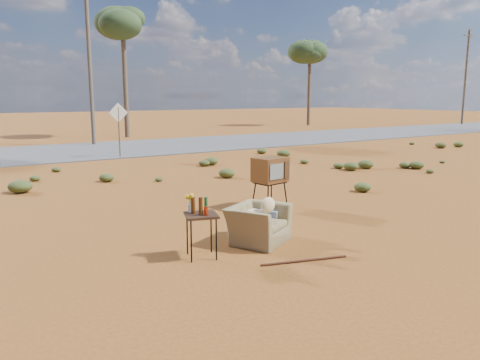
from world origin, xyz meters
TOP-DOWN VIEW (x-y plane):
  - ground at (0.00, 0.00)m, footprint 140.00×140.00m
  - highway at (0.00, 15.00)m, footprint 140.00×7.00m
  - armchair at (-0.18, -0.17)m, footprint 1.27×1.18m
  - tv_unit at (1.46, 1.74)m, footprint 0.78×0.67m
  - side_table at (-1.43, -0.32)m, footprint 0.60×0.60m
  - rusty_bar at (-0.21, -1.38)m, footprint 1.34×0.43m
  - road_sign at (1.50, 12.00)m, footprint 0.78×0.06m
  - eucalyptus_center at (5.00, 21.00)m, footprint 3.20×3.20m
  - eucalyptus_right at (22.00, 24.00)m, footprint 3.20×3.20m
  - utility_pole_center at (2.00, 17.50)m, footprint 1.40×0.20m
  - utility_pole_east at (34.00, 17.50)m, footprint 1.40×0.20m
  - scrub_patch at (-0.82, 4.41)m, footprint 17.49×8.07m

SIDE VIEW (x-z plane):
  - ground at x=0.00m, z-range 0.00..0.00m
  - rusty_bar at x=-0.21m, z-range 0.00..0.04m
  - highway at x=0.00m, z-range 0.00..0.04m
  - scrub_patch at x=-0.82m, z-range -0.03..0.30m
  - armchair at x=-0.18m, z-range -0.03..0.82m
  - side_table at x=-1.43m, z-range 0.23..1.19m
  - tv_unit at x=1.46m, z-range 0.27..1.39m
  - road_sign at x=1.50m, z-range 0.41..2.60m
  - utility_pole_center at x=2.00m, z-range 0.15..8.15m
  - utility_pole_east at x=34.00m, z-range 0.15..8.15m
  - eucalyptus_right at x=22.00m, z-range 2.39..9.49m
  - eucalyptus_center at x=5.00m, z-range 2.63..10.23m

